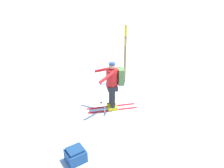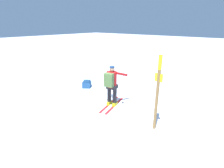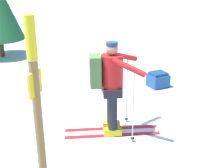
# 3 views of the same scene
# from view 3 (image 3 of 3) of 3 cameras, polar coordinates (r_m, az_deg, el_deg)

# --- Properties ---
(ground_plane) EXTENTS (80.00, 80.00, 0.00)m
(ground_plane) POSITION_cam_3_polar(r_m,az_deg,el_deg) (5.92, -0.79, -6.23)
(ground_plane) COLOR white
(skier) EXTENTS (1.65, 0.94, 1.59)m
(skier) POSITION_cam_3_polar(r_m,az_deg,el_deg) (5.05, -0.36, 0.39)
(skier) COLOR red
(skier) RESTS_ON ground_plane
(dropped_backpack) EXTENTS (0.58, 0.57, 0.36)m
(dropped_backpack) POSITION_cam_3_polar(r_m,az_deg,el_deg) (7.42, 8.41, 0.78)
(dropped_backpack) COLOR navy
(dropped_backpack) RESTS_ON ground_plane
(trail_marker) EXTENTS (0.10, 0.24, 2.30)m
(trail_marker) POSITION_cam_3_polar(r_m,az_deg,el_deg) (3.16, -13.44, -5.09)
(trail_marker) COLOR olive
(trail_marker) RESTS_ON ground_plane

